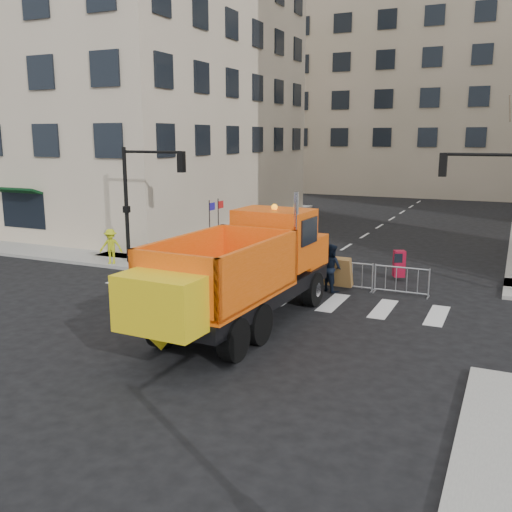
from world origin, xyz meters
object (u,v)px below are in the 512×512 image
at_px(cop_c, 304,265).
at_px(newspaper_box, 399,264).
at_px(cop_b, 331,268).
at_px(worker, 111,246).
at_px(plow_truck, 242,269).
at_px(cop_a, 283,266).

bearing_deg(cop_c, newspaper_box, 149.08).
height_order(cop_b, worker, cop_b).
distance_m(cop_c, newspaper_box, 4.25).
bearing_deg(newspaper_box, cop_c, -162.90).
xyz_separation_m(plow_truck, cop_b, (1.27, 5.20, -0.92)).
bearing_deg(plow_truck, cop_c, 0.75).
distance_m(plow_truck, cop_a, 5.35).
bearing_deg(cop_b, cop_a, 33.65).
distance_m(cop_a, cop_b, 2.02).
distance_m(plow_truck, worker, 10.47).
bearing_deg(worker, newspaper_box, -11.13).
bearing_deg(cop_a, newspaper_box, -153.19).
xyz_separation_m(cop_a, newspaper_box, (4.06, 2.83, -0.10)).
relative_size(plow_truck, newspaper_box, 9.82).
bearing_deg(worker, plow_truck, -53.50).
height_order(plow_truck, cop_a, plow_truck).
bearing_deg(newspaper_box, worker, 168.87).
distance_m(plow_truck, cop_b, 5.43).
xyz_separation_m(cop_b, cop_c, (-1.12, 0.00, -0.01)).
height_order(cop_b, newspaper_box, cop_b).
xyz_separation_m(cop_a, cop_b, (2.01, 0.00, 0.13)).
relative_size(worker, newspaper_box, 1.46).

